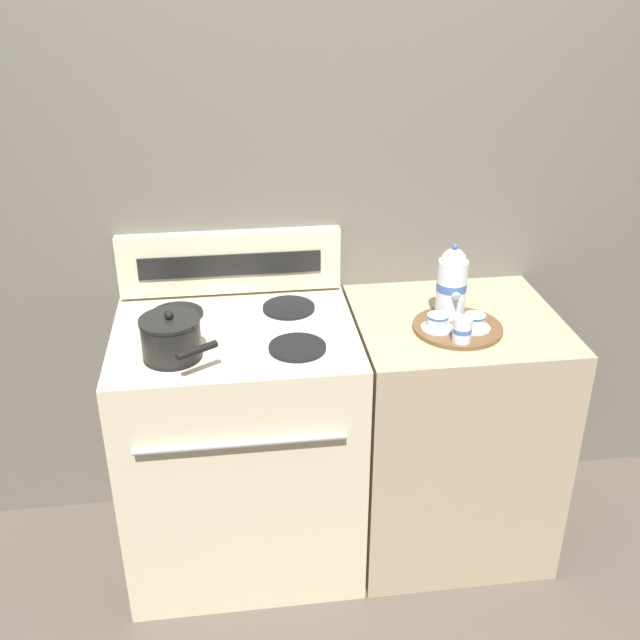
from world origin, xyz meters
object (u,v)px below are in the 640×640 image
object	(u,v)px
teapot	(452,283)
creamer_jug	(462,330)
serving_tray	(457,328)
stove	(241,446)
teacup_right	(437,322)
teacup_left	(475,322)
saucepan	(171,336)

from	to	relation	value
teapot	creamer_jug	xyz separation A→B (m)	(-0.01, -0.18, -0.08)
serving_tray	teapot	xyz separation A→B (m)	(-0.01, 0.08, 0.13)
stove	teacup_right	distance (m)	0.81
teacup_right	teacup_left	bearing A→B (deg)	-7.22
saucepan	creamer_jug	distance (m)	0.88
teapot	creamer_jug	size ratio (longest dim) A/B	3.20
serving_tray	creamer_jug	size ratio (longest dim) A/B	3.67
teacup_left	creamer_jug	xyz separation A→B (m)	(-0.07, -0.08, 0.02)
teapot	stove	bearing A→B (deg)	179.80
stove	teacup_left	bearing A→B (deg)	-7.82
saucepan	teacup_right	xyz separation A→B (m)	(0.83, 0.05, -0.03)
stove	teacup_right	size ratio (longest dim) A/B	8.84
teacup_right	creamer_jug	world-z (taller)	creamer_jug
stove	saucepan	distance (m)	0.57
teacup_left	teacup_right	world-z (taller)	same
saucepan	teapot	size ratio (longest dim) A/B	1.05
teapot	saucepan	bearing A→B (deg)	-171.11
saucepan	teacup_left	size ratio (longest dim) A/B	2.54
stove	teacup_right	bearing A→B (deg)	-7.92
teacup_right	creamer_jug	xyz separation A→B (m)	(0.05, -0.09, 0.02)
stove	saucepan	size ratio (longest dim) A/B	3.48
teacup_left	creamer_jug	bearing A→B (deg)	-130.97
serving_tray	teacup_right	xyz separation A→B (m)	(-0.07, -0.01, 0.03)
saucepan	teacup_right	bearing A→B (deg)	3.66
teapot	creamer_jug	world-z (taller)	teapot
creamer_jug	teacup_left	bearing A→B (deg)	49.03
teapot	teacup_left	world-z (taller)	teapot
teacup_left	serving_tray	bearing A→B (deg)	150.62
teapot	teacup_left	xyz separation A→B (m)	(0.05, -0.10, -0.09)
stove	saucepan	xyz separation A→B (m)	(-0.19, -0.14, 0.52)
saucepan	teacup_left	world-z (taller)	saucepan
teacup_left	teacup_right	bearing A→B (deg)	172.78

